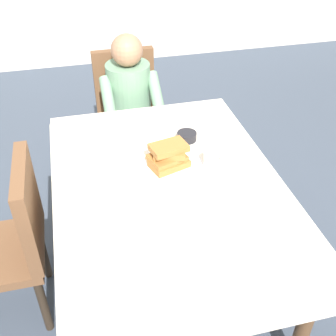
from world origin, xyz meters
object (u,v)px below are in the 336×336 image
chair_left_side (14,236)px  plate_breakfast (167,167)px  bowl_butter (187,136)px  syrup_pitcher (114,158)px  breakfast_stack (169,156)px  fork_left_of_plate (131,176)px  knife_right_of_plate (204,165)px  dining_table_main (167,193)px  cup_coffee (211,159)px  chair_diner (128,107)px  spoon_near_edge (194,207)px  diner_person (130,100)px

chair_left_side → plate_breakfast: size_ratio=3.32×
bowl_butter → syrup_pitcher: (-0.43, -0.14, 0.02)m
breakfast_stack → chair_left_side: bearing=-173.4°
plate_breakfast → fork_left_of_plate: plate_breakfast is taller
bowl_butter → syrup_pitcher: size_ratio=1.37×
chair_left_side → knife_right_of_plate: chair_left_side is taller
dining_table_main → plate_breakfast: size_ratio=5.44×
fork_left_of_plate → cup_coffee: bearing=-88.5°
bowl_butter → knife_right_of_plate: bearing=-85.9°
breakfast_stack → cup_coffee: 0.22m
plate_breakfast → knife_right_of_plate: bearing=-6.0°
dining_table_main → knife_right_of_plate: bearing=18.2°
chair_diner → fork_left_of_plate: 1.13m
plate_breakfast → syrup_pitcher: (-0.26, 0.10, 0.03)m
chair_left_side → bowl_butter: chair_left_side is taller
cup_coffee → fork_left_of_plate: size_ratio=0.63×
chair_left_side → plate_breakfast: bearing=-83.6°
chair_diner → knife_right_of_plate: size_ratio=4.65×
breakfast_stack → fork_left_of_plate: 0.21m
fork_left_of_plate → syrup_pitcher: bearing=31.6°
knife_right_of_plate → spoon_near_edge: (-0.14, -0.30, 0.00)m
dining_table_main → breakfast_stack: breakfast_stack is taller
diner_person → fork_left_of_plate: (-0.15, -0.94, 0.07)m
chair_diner → breakfast_stack: 1.12m
fork_left_of_plate → diner_person: bearing=-5.9°
breakfast_stack → syrup_pitcher: 0.28m
diner_person → cup_coffee: diner_person is taller
dining_table_main → syrup_pitcher: bearing=141.1°
diner_person → chair_left_side: diner_person is taller
dining_table_main → cup_coffee: size_ratio=13.49×
chair_diner → cup_coffee: size_ratio=8.23×
chair_left_side → fork_left_of_plate: 0.64m
plate_breakfast → cup_coffee: cup_coffee is taller
diner_person → knife_right_of_plate: size_ratio=5.60×
spoon_near_edge → syrup_pitcher: bearing=124.2°
dining_table_main → chair_left_side: 0.78m
diner_person → syrup_pitcher: 0.86m
bowl_butter → chair_diner: bearing=104.0°
fork_left_of_plate → bowl_butter: bearing=-51.4°
syrup_pitcher → plate_breakfast: bearing=-21.6°
chair_left_side → spoon_near_edge: chair_left_side is taller
chair_left_side → knife_right_of_plate: 1.01m
diner_person → spoon_near_edge: 1.25m
diner_person → syrup_pitcher: (-0.22, -0.82, 0.11)m
knife_right_of_plate → bowl_butter: bearing=1.7°
plate_breakfast → spoon_near_edge: bearing=-81.2°
cup_coffee → spoon_near_edge: bearing=-121.7°
plate_breakfast → spoon_near_edge: (0.05, -0.32, -0.01)m
cup_coffee → knife_right_of_plate: bearing=160.1°
plate_breakfast → syrup_pitcher: 0.28m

